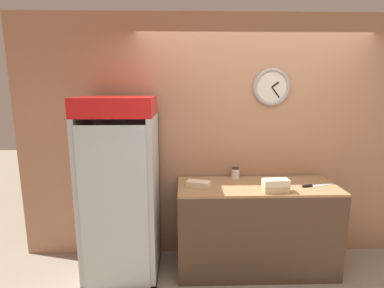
{
  "coord_description": "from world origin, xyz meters",
  "views": [
    {
      "loc": [
        -0.76,
        -2.08,
        1.96
      ],
      "look_at": [
        -0.67,
        0.94,
        1.36
      ],
      "focal_mm": 28.0,
      "sensor_mm": 36.0,
      "label": 1
    }
  ],
  "objects_px": {
    "sandwich_stack_middle": "(276,182)",
    "condiment_jar": "(236,173)",
    "beverage_cooler": "(122,179)",
    "sandwich_stack_bottom": "(275,189)",
    "chefs_knife": "(314,185)",
    "sandwich_flat_left": "(199,184)"
  },
  "relations": [
    {
      "from": "sandwich_stack_middle",
      "to": "condiment_jar",
      "type": "height_order",
      "value": "sandwich_stack_middle"
    },
    {
      "from": "beverage_cooler",
      "to": "sandwich_stack_bottom",
      "type": "distance_m",
      "value": 1.54
    },
    {
      "from": "chefs_knife",
      "to": "condiment_jar",
      "type": "height_order",
      "value": "condiment_jar"
    },
    {
      "from": "sandwich_flat_left",
      "to": "condiment_jar",
      "type": "height_order",
      "value": "condiment_jar"
    },
    {
      "from": "condiment_jar",
      "to": "sandwich_flat_left",
      "type": "bearing_deg",
      "value": -146.75
    },
    {
      "from": "sandwich_stack_middle",
      "to": "condiment_jar",
      "type": "bearing_deg",
      "value": 124.23
    },
    {
      "from": "sandwich_stack_bottom",
      "to": "beverage_cooler",
      "type": "bearing_deg",
      "value": 171.5
    },
    {
      "from": "sandwich_stack_bottom",
      "to": "condiment_jar",
      "type": "relative_size",
      "value": 2.15
    },
    {
      "from": "sandwich_stack_middle",
      "to": "chefs_knife",
      "type": "bearing_deg",
      "value": 19.9
    },
    {
      "from": "sandwich_stack_bottom",
      "to": "sandwich_flat_left",
      "type": "xyz_separation_m",
      "value": [
        -0.73,
        0.18,
        -0.0
      ]
    },
    {
      "from": "chefs_knife",
      "to": "condiment_jar",
      "type": "xyz_separation_m",
      "value": [
        -0.75,
        0.3,
        0.05
      ]
    },
    {
      "from": "beverage_cooler",
      "to": "chefs_knife",
      "type": "distance_m",
      "value": 1.96
    },
    {
      "from": "beverage_cooler",
      "to": "sandwich_flat_left",
      "type": "xyz_separation_m",
      "value": [
        0.79,
        -0.05,
        -0.04
      ]
    },
    {
      "from": "sandwich_flat_left",
      "to": "sandwich_stack_middle",
      "type": "bearing_deg",
      "value": -13.61
    },
    {
      "from": "sandwich_stack_middle",
      "to": "sandwich_flat_left",
      "type": "xyz_separation_m",
      "value": [
        -0.73,
        0.18,
        -0.07
      ]
    },
    {
      "from": "sandwich_flat_left",
      "to": "chefs_knife",
      "type": "xyz_separation_m",
      "value": [
        1.18,
        -0.02,
        -0.02
      ]
    },
    {
      "from": "sandwich_stack_bottom",
      "to": "condiment_jar",
      "type": "distance_m",
      "value": 0.55
    },
    {
      "from": "sandwich_stack_bottom",
      "to": "sandwich_flat_left",
      "type": "height_order",
      "value": "sandwich_stack_bottom"
    },
    {
      "from": "beverage_cooler",
      "to": "condiment_jar",
      "type": "bearing_deg",
      "value": 10.7
    },
    {
      "from": "sandwich_stack_bottom",
      "to": "condiment_jar",
      "type": "bearing_deg",
      "value": 124.23
    },
    {
      "from": "sandwich_stack_middle",
      "to": "beverage_cooler",
      "type": "bearing_deg",
      "value": 171.5
    },
    {
      "from": "beverage_cooler",
      "to": "sandwich_stack_middle",
      "type": "height_order",
      "value": "beverage_cooler"
    }
  ]
}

